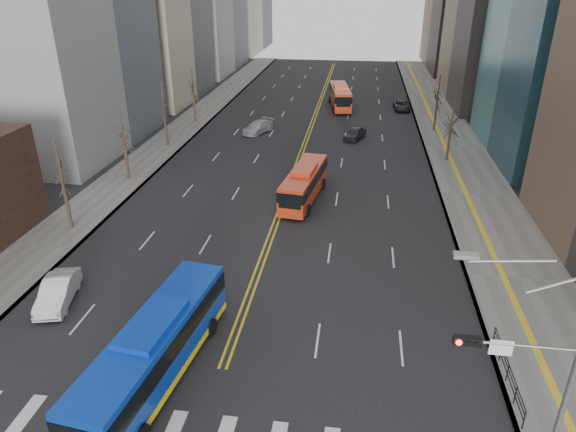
{
  "coord_description": "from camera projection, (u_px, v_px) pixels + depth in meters",
  "views": [
    {
      "loc": [
        6.24,
        -14.92,
        18.58
      ],
      "look_at": [
        2.07,
        14.84,
        4.31
      ],
      "focal_mm": 32.0,
      "sensor_mm": 36.0,
      "label": 1
    }
  ],
  "objects": [
    {
      "name": "sidewalk_left",
      "position": [
        175.0,
        136.0,
        64.39
      ],
      "size": [
        5.0,
        130.0,
        0.15
      ],
      "primitive_type": "cube",
      "color": "slate",
      "rests_on": "ground"
    },
    {
      "name": "pedestrian_railing",
      "position": [
        508.0,
        370.0,
        25.33
      ],
      "size": [
        0.06,
        6.06,
        1.02
      ],
      "color": "black",
      "rests_on": "sidewalk_right"
    },
    {
      "name": "car_dark_far",
      "position": [
        402.0,
        106.0,
        76.43
      ],
      "size": [
        2.4,
        4.91,
        1.34
      ],
      "primitive_type": "imported",
      "rotation": [
        0.0,
        0.0,
        0.04
      ],
      "color": "black",
      "rests_on": "ground"
    },
    {
      "name": "red_bus_far",
      "position": [
        340.0,
        95.0,
        77.32
      ],
      "size": [
        3.94,
        10.88,
        3.39
      ],
      "color": "red",
      "rests_on": "ground"
    },
    {
      "name": "sidewalk_right",
      "position": [
        454.0,
        147.0,
        60.14
      ],
      "size": [
        7.0,
        130.0,
        0.15
      ],
      "primitive_type": "cube",
      "color": "slate",
      "rests_on": "ground"
    },
    {
      "name": "red_bus_near",
      "position": [
        304.0,
        182.0,
        45.62
      ],
      "size": [
        3.48,
        9.92,
        3.12
      ],
      "color": "red",
      "rests_on": "ground"
    },
    {
      "name": "signal_mast",
      "position": [
        538.0,
        360.0,
        20.08
      ],
      "size": [
        5.37,
        0.37,
        9.39
      ],
      "color": "gray",
      "rests_on": "ground"
    },
    {
      "name": "car_silver",
      "position": [
        258.0,
        127.0,
        65.54
      ],
      "size": [
        3.98,
        5.53,
        1.49
      ],
      "primitive_type": "imported",
      "rotation": [
        0.0,
        0.0,
        -0.42
      ],
      "color": "#ADADB2",
      "rests_on": "ground"
    },
    {
      "name": "car_dark_mid",
      "position": [
        355.0,
        134.0,
        62.99
      ],
      "size": [
        3.08,
        4.53,
        1.43
      ],
      "primitive_type": "imported",
      "rotation": [
        0.0,
        0.0,
        -0.37
      ],
      "color": "black",
      "rests_on": "ground"
    },
    {
      "name": "blue_bus",
      "position": [
        155.0,
        348.0,
        25.27
      ],
      "size": [
        4.07,
        12.35,
        3.53
      ],
      "color": "#0B33A7",
      "rests_on": "ground"
    },
    {
      "name": "centerline",
      "position": [
        313.0,
        120.0,
        71.3
      ],
      "size": [
        0.55,
        100.0,
        0.01
      ],
      "color": "gold",
      "rests_on": "ground"
    },
    {
      "name": "car_white",
      "position": [
        58.0,
        292.0,
        31.64
      ],
      "size": [
        2.75,
        5.03,
        1.57
      ],
      "primitive_type": "imported",
      "rotation": [
        0.0,
        0.0,
        0.24
      ],
      "color": "silver",
      "rests_on": "ground"
    },
    {
      "name": "street_trees",
      "position": [
        224.0,
        123.0,
        51.82
      ],
      "size": [
        35.2,
        47.2,
        7.6
      ],
      "color": "#33281F",
      "rests_on": "ground"
    }
  ]
}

